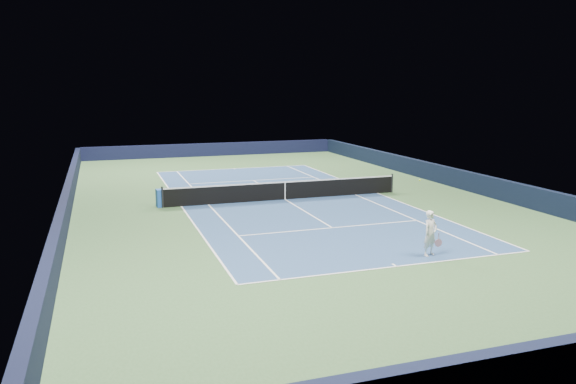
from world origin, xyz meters
name	(u,v)px	position (x,y,z in m)	size (l,w,h in m)	color
ground	(285,200)	(0.00, 0.00, 0.00)	(40.00, 40.00, 0.00)	#35572F
wall_far	(212,150)	(0.00, 19.82, 0.55)	(22.00, 0.35, 1.10)	black
wall_right	(458,179)	(10.82, 0.00, 0.55)	(0.35, 40.00, 1.10)	black
wall_left	(67,203)	(-10.82, 0.00, 0.55)	(0.35, 40.00, 1.10)	black
court_surface	(285,199)	(0.00, 0.00, 0.00)	(10.97, 23.77, 0.01)	navy
baseline_far	(234,169)	(0.00, 11.88, 0.01)	(10.97, 0.08, 0.00)	white
baseline_near	(397,266)	(0.00, -11.88, 0.01)	(10.97, 0.08, 0.00)	white
sideline_doubles_right	(377,193)	(5.49, 0.00, 0.01)	(0.08, 23.77, 0.00)	white
sideline_doubles_left	(181,206)	(-5.49, 0.00, 0.01)	(0.08, 23.77, 0.00)	white
sideline_singles_right	(355,195)	(4.12, 0.00, 0.01)	(0.08, 23.77, 0.00)	white
sideline_singles_left	(208,205)	(-4.12, 0.00, 0.01)	(0.08, 23.77, 0.00)	white
service_line_far	(253,180)	(0.00, 6.40, 0.01)	(8.23, 0.08, 0.00)	white
service_line_near	(332,228)	(0.00, -6.40, 0.01)	(8.23, 0.08, 0.00)	white
center_service_line	(285,199)	(0.00, 0.00, 0.01)	(0.08, 12.80, 0.00)	white
center_mark_far	(234,169)	(0.00, 11.73, 0.01)	(0.08, 0.30, 0.00)	white
center_mark_near	(394,265)	(0.00, -11.73, 0.01)	(0.08, 0.30, 0.00)	white
tennis_net	(285,190)	(0.00, 0.00, 0.50)	(12.90, 0.10, 1.07)	black
sponsor_cube	(162,198)	(-6.40, 0.26, 0.44)	(0.61, 0.54, 0.89)	#1C4EAB
tennis_player	(430,233)	(1.72, -11.17, 0.82)	(0.81, 1.32, 2.60)	white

